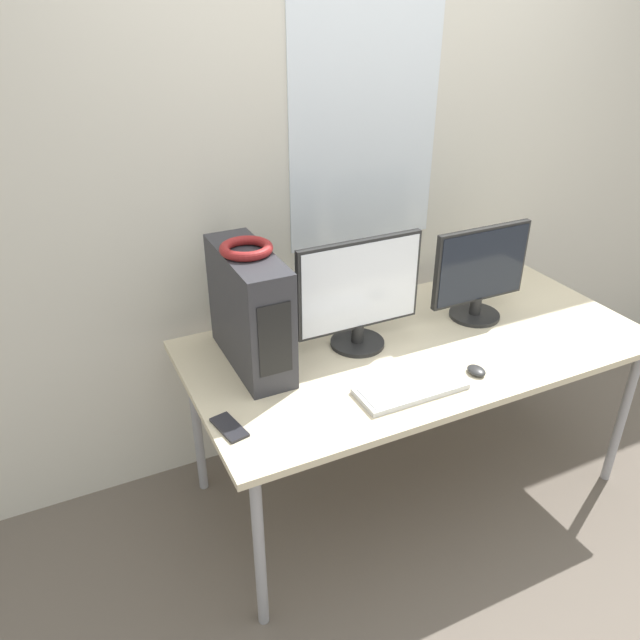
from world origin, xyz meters
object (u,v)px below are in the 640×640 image
Objects in this scene: monitor_main at (359,293)px; pc_tower at (250,310)px; mouse at (476,371)px; cell_phone at (229,427)px; headphones at (246,248)px; keyboard at (411,388)px; monitor_right_near at (480,273)px.

pc_tower is at bearing 171.30° from monitor_main.
mouse reaches higher than cell_phone.
keyboard is (0.44, -0.43, -0.46)m from headphones.
monitor_main is (0.43, -0.07, -0.24)m from headphones.
pc_tower is 3.06× the size of cell_phone.
monitor_main is 0.74m from cell_phone.
pc_tower is 6.15× the size of mouse.
cell_phone is at bearing -121.16° from headphones.
headphones is at bearing 175.54° from monitor_right_near.
monitor_right_near is (1.01, -0.08, -0.26)m from headphones.
monitor_main is at bearing -8.70° from pc_tower.
monitor_right_near is 0.50m from mouse.
mouse is (-0.28, -0.37, -0.20)m from monitor_right_near.
monitor_right_near reaches higher than cell_phone.
pc_tower is at bearing -90.00° from headphones.
monitor_main reaches higher than cell_phone.
mouse is 0.50× the size of cell_phone.
mouse is (0.73, -0.45, -0.46)m from headphones.
mouse is (0.73, -0.45, -0.21)m from pc_tower.
keyboard is at bearing -147.71° from monitor_right_near.
mouse is at bearing -16.64° from cell_phone.
mouse is at bearing -127.21° from monitor_right_near.
keyboard reaches higher than cell_phone.
pc_tower is 0.47m from cell_phone.
monitor_right_near is (1.01, -0.08, -0.02)m from pc_tower.
pc_tower is 0.94× the size of monitor_main.
cell_phone is at bearing -121.22° from pc_tower.
monitor_right_near is at bearing 32.29° from keyboard.
monitor_right_near reaches higher than mouse.
keyboard is 4.98× the size of mouse.
cell_phone is (-1.22, -0.28, -0.20)m from monitor_right_near.
headphones is 2.36× the size of mouse.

